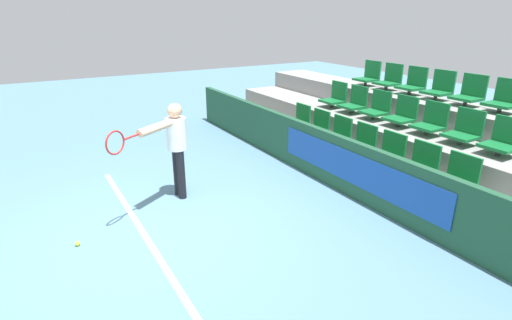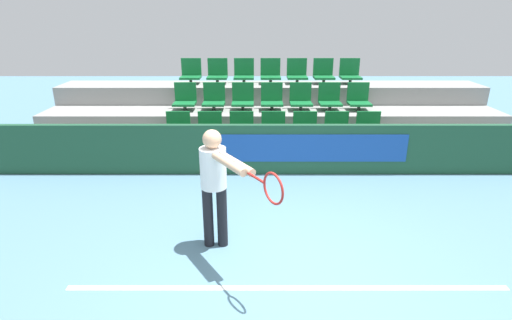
{
  "view_description": "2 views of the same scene",
  "coord_description": "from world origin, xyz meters",
  "px_view_note": "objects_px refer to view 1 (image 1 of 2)",
  "views": [
    {
      "loc": [
        4.93,
        -1.18,
        2.85
      ],
      "look_at": [
        0.03,
        1.72,
        0.74
      ],
      "focal_mm": 28.0,
      "sensor_mm": 36.0,
      "label": 1
    },
    {
      "loc": [
        -0.34,
        -3.67,
        2.85
      ],
      "look_at": [
        -0.35,
        1.72,
        0.83
      ],
      "focal_mm": 28.0,
      "sensor_mm": 36.0,
      "label": 2
    }
  ],
  "objects_px": {
    "stadium_chair_3": "(361,143)",
    "stadium_chair_17": "(439,88)",
    "stadium_chair_5": "(420,164)",
    "stadium_chair_0": "(299,120)",
    "stadium_chair_11": "(431,121)",
    "stadium_chair_13": "(503,140)",
    "tennis_ball": "(77,244)",
    "stadium_chair_10": "(402,114)",
    "stadium_chair_2": "(338,134)",
    "stadium_chair_16": "(413,83)",
    "stadium_chair_1": "(317,127)",
    "stadium_chair_9": "(377,108)",
    "stadium_chair_18": "(470,93)",
    "stadium_chair_19": "(504,99)",
    "stadium_chair_4": "(388,153)",
    "tennis_player": "(174,142)",
    "stadium_chair_12": "(464,130)",
    "stadium_chair_15": "(390,79)",
    "stadium_chair_8": "(355,102)",
    "stadium_chair_7": "(335,97)",
    "stadium_chair_14": "(369,75)",
    "stadium_chair_6": "(458,178)"
  },
  "relations": [
    {
      "from": "stadium_chair_3",
      "to": "stadium_chair_17",
      "type": "relative_size",
      "value": 1.0
    },
    {
      "from": "stadium_chair_17",
      "to": "stadium_chair_5",
      "type": "bearing_deg",
      "value": -57.66
    },
    {
      "from": "stadium_chair_0",
      "to": "stadium_chair_11",
      "type": "xyz_separation_m",
      "value": [
        2.53,
        1.0,
        0.41
      ]
    },
    {
      "from": "stadium_chair_13",
      "to": "tennis_ball",
      "type": "distance_m",
      "value": 6.25
    },
    {
      "from": "stadium_chair_10",
      "to": "stadium_chair_11",
      "type": "relative_size",
      "value": 1.0
    },
    {
      "from": "stadium_chair_2",
      "to": "stadium_chair_16",
      "type": "height_order",
      "value": "stadium_chair_16"
    },
    {
      "from": "stadium_chair_1",
      "to": "stadium_chair_10",
      "type": "bearing_deg",
      "value": 38.3
    },
    {
      "from": "stadium_chair_3",
      "to": "stadium_chair_9",
      "type": "xyz_separation_m",
      "value": [
        -0.63,
        1.0,
        0.41
      ]
    },
    {
      "from": "stadium_chair_1",
      "to": "stadium_chair_18",
      "type": "relative_size",
      "value": 1.0
    },
    {
      "from": "stadium_chair_19",
      "to": "stadium_chair_4",
      "type": "bearing_deg",
      "value": -107.57
    },
    {
      "from": "stadium_chair_5",
      "to": "tennis_player",
      "type": "distance_m",
      "value": 3.84
    },
    {
      "from": "stadium_chair_4",
      "to": "stadium_chair_2",
      "type": "bearing_deg",
      "value": 180.0
    },
    {
      "from": "stadium_chair_13",
      "to": "stadium_chair_12",
      "type": "bearing_deg",
      "value": 180.0
    },
    {
      "from": "stadium_chair_2",
      "to": "stadium_chair_17",
      "type": "height_order",
      "value": "stadium_chair_17"
    },
    {
      "from": "stadium_chair_5",
      "to": "stadium_chair_15",
      "type": "bearing_deg",
      "value": 141.7
    },
    {
      "from": "stadium_chair_3",
      "to": "stadium_chair_11",
      "type": "relative_size",
      "value": 1.0
    },
    {
      "from": "stadium_chair_2",
      "to": "stadium_chair_3",
      "type": "relative_size",
      "value": 1.0
    },
    {
      "from": "stadium_chair_4",
      "to": "stadium_chair_11",
      "type": "relative_size",
      "value": 1.0
    },
    {
      "from": "stadium_chair_8",
      "to": "stadium_chair_13",
      "type": "distance_m",
      "value": 3.16
    },
    {
      "from": "stadium_chair_10",
      "to": "stadium_chair_18",
      "type": "bearing_deg",
      "value": 57.66
    },
    {
      "from": "stadium_chair_3",
      "to": "stadium_chair_9",
      "type": "relative_size",
      "value": 1.0
    },
    {
      "from": "stadium_chair_4",
      "to": "stadium_chair_19",
      "type": "relative_size",
      "value": 1.0
    },
    {
      "from": "tennis_player",
      "to": "stadium_chair_10",
      "type": "bearing_deg",
      "value": 46.19
    },
    {
      "from": "stadium_chair_7",
      "to": "stadium_chair_12",
      "type": "xyz_separation_m",
      "value": [
        3.16,
        0.0,
        0.0
      ]
    },
    {
      "from": "stadium_chair_11",
      "to": "stadium_chair_14",
      "type": "bearing_deg",
      "value": 158.45
    },
    {
      "from": "stadium_chair_12",
      "to": "stadium_chair_11",
      "type": "bearing_deg",
      "value": 180.0
    },
    {
      "from": "stadium_chair_8",
      "to": "tennis_player",
      "type": "xyz_separation_m",
      "value": [
        0.44,
        -4.21,
        -0.09
      ]
    },
    {
      "from": "stadium_chair_1",
      "to": "stadium_chair_6",
      "type": "bearing_deg",
      "value": 0.0
    },
    {
      "from": "tennis_player",
      "to": "stadium_chair_5",
      "type": "bearing_deg",
      "value": 24.24
    },
    {
      "from": "stadium_chair_5",
      "to": "stadium_chair_14",
      "type": "distance_m",
      "value": 3.82
    },
    {
      "from": "stadium_chair_8",
      "to": "stadium_chair_10",
      "type": "xyz_separation_m",
      "value": [
        1.26,
        0.0,
        0.0
      ]
    },
    {
      "from": "stadium_chair_4",
      "to": "stadium_chair_11",
      "type": "xyz_separation_m",
      "value": [
        0.0,
        1.0,
        0.41
      ]
    },
    {
      "from": "stadium_chair_3",
      "to": "stadium_chair_9",
      "type": "bearing_deg",
      "value": 122.34
    },
    {
      "from": "stadium_chair_10",
      "to": "stadium_chair_11",
      "type": "xyz_separation_m",
      "value": [
        0.63,
        0.0,
        0.0
      ]
    },
    {
      "from": "stadium_chair_6",
      "to": "stadium_chair_17",
      "type": "height_order",
      "value": "stadium_chair_17"
    },
    {
      "from": "stadium_chair_3",
      "to": "stadium_chair_13",
      "type": "distance_m",
      "value": 2.18
    },
    {
      "from": "stadium_chair_15",
      "to": "stadium_chair_16",
      "type": "relative_size",
      "value": 1.0
    },
    {
      "from": "stadium_chair_0",
      "to": "tennis_player",
      "type": "distance_m",
      "value": 3.4
    },
    {
      "from": "stadium_chair_3",
      "to": "stadium_chair_7",
      "type": "xyz_separation_m",
      "value": [
        -1.89,
        1.0,
        0.41
      ]
    },
    {
      "from": "stadium_chair_5",
      "to": "stadium_chair_18",
      "type": "xyz_separation_m",
      "value": [
        -0.63,
        1.99,
        0.81
      ]
    },
    {
      "from": "stadium_chair_4",
      "to": "stadium_chair_1",
      "type": "bearing_deg",
      "value": 180.0
    },
    {
      "from": "stadium_chair_1",
      "to": "stadium_chair_11",
      "type": "relative_size",
      "value": 1.0
    },
    {
      "from": "stadium_chair_0",
      "to": "stadium_chair_1",
      "type": "xyz_separation_m",
      "value": [
        0.63,
        0.0,
        0.0
      ]
    },
    {
      "from": "stadium_chair_9",
      "to": "stadium_chair_18",
      "type": "distance_m",
      "value": 1.66
    },
    {
      "from": "stadium_chair_12",
      "to": "stadium_chair_1",
      "type": "bearing_deg",
      "value": -158.45
    },
    {
      "from": "stadium_chair_11",
      "to": "stadium_chair_12",
      "type": "xyz_separation_m",
      "value": [
        0.63,
        0.0,
        0.0
      ]
    },
    {
      "from": "stadium_chair_1",
      "to": "stadium_chair_9",
      "type": "relative_size",
      "value": 1.0
    },
    {
      "from": "stadium_chair_13",
      "to": "stadium_chair_19",
      "type": "height_order",
      "value": "stadium_chair_19"
    },
    {
      "from": "stadium_chair_4",
      "to": "stadium_chair_7",
      "type": "height_order",
      "value": "stadium_chair_7"
    },
    {
      "from": "stadium_chair_17",
      "to": "tennis_ball",
      "type": "height_order",
      "value": "stadium_chair_17"
    }
  ]
}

